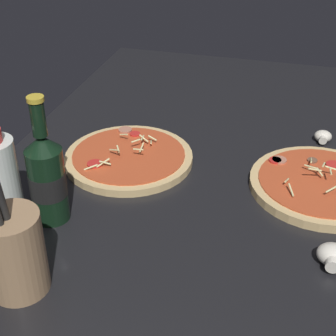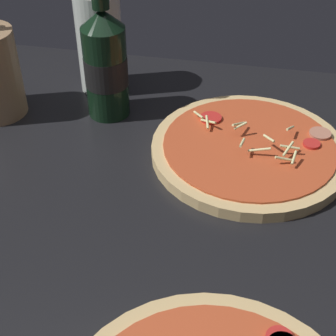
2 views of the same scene
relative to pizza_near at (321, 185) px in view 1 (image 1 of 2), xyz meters
The scene contains 7 objects.
counter_slab 25.03cm from the pizza_near, 112.33° to the left, with size 160.00×90.00×2.50cm.
pizza_near is the anchor object (origin of this frame).
pizza_far 40.63cm from the pizza_near, 90.11° to the left, with size 27.77×27.77×4.27cm.
beer_bottle 53.48cm from the pizza_near, 115.56° to the left, with size 6.65×6.65×24.30cm.
mushroom_left 22.36cm from the pizza_near, behind, with size 5.52×5.26×3.68cm.
mushroom_right 20.18cm from the pizza_near, ahead, with size 4.16×3.97×2.78cm.
utensil_crock 60.36cm from the pizza_near, 132.25° to the left, with size 9.19×9.19×20.76cm.
Camera 1 is at (-81.07, -16.23, 60.76)cm, focal length 55.00 mm.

